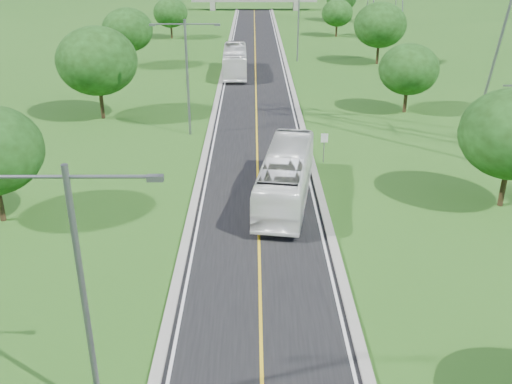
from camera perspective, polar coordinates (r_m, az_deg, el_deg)
ground at (r=65.97m, az=-0.01°, el=9.92°), size 260.00×260.00×0.00m
road at (r=71.80m, az=-0.03°, el=11.12°), size 8.00×150.00×0.06m
curb_left at (r=71.89m, az=-3.49°, el=11.16°), size 0.50×150.00×0.22m
curb_right at (r=71.92m, az=3.42°, el=11.16°), size 0.50×150.00×0.22m
speed_limit_sign at (r=44.75m, az=6.84°, el=4.90°), size 0.55×0.09×2.40m
overpass at (r=144.61m, az=-0.18°, el=18.67°), size 30.00×3.00×3.20m
streetlight_near_left at (r=19.81m, az=-17.09°, el=-8.34°), size 5.90×0.25×10.00m
streetlight_mid_left at (r=50.33m, az=-6.92°, el=12.20°), size 5.90×0.25×10.00m
streetlight_far_right at (r=82.83m, az=4.27°, el=16.96°), size 5.90×0.25×10.00m
tree_lc at (r=56.91m, az=-15.62°, el=12.51°), size 7.56×7.56×8.79m
tree_ld at (r=80.50m, az=-12.72°, el=15.55°), size 6.72×6.72×7.82m
tree_le at (r=103.61m, az=-8.55°, el=17.31°), size 5.88×5.88×6.84m
tree_rc at (r=59.21m, az=15.03°, el=11.76°), size 5.88×5.88×6.84m
tree_rd at (r=82.53m, az=12.31°, el=16.00°), size 7.14×7.14×8.30m
tree_re at (r=105.70m, az=8.14°, el=17.30°), size 5.46×5.46×6.35m
bus_outbound at (r=37.76m, az=3.01°, el=1.58°), size 4.74×12.46×3.39m
bus_inbound at (r=74.65m, az=-2.12°, el=12.97°), size 3.13×12.33×3.42m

